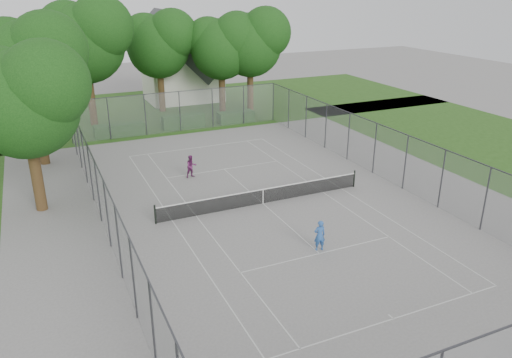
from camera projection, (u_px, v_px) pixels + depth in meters
name	position (u px, v px, depth m)	size (l,w,h in m)	color
ground	(263.00, 204.00, 29.33)	(120.00, 120.00, 0.00)	slate
grass_far	(156.00, 109.00, 51.38)	(60.00, 20.00, 0.00)	#234814
court_markings	(263.00, 204.00, 29.33)	(11.03, 23.83, 0.01)	beige
tennis_net	(263.00, 196.00, 29.15)	(12.87, 0.10, 1.10)	black
perimeter_fence	(263.00, 175.00, 28.67)	(18.08, 34.08, 3.52)	#38383D
tree_far_left	(85.00, 37.00, 42.86)	(7.89, 7.20, 11.34)	#3D2A16
tree_far_midleft	(159.00, 42.00, 48.07)	(6.94, 6.34, 9.97)	#3D2A16
tree_far_midright	(222.00, 44.00, 48.01)	(6.70, 6.12, 9.63)	#3D2A16
tree_far_right	(251.00, 40.00, 48.36)	(7.06, 6.44, 10.14)	#3D2A16
tree_side_back	(30.00, 61.00, 33.20)	(7.36, 6.72, 10.58)	#3D2A16
tree_side_front	(25.00, 96.00, 26.17)	(6.65, 6.08, 9.57)	#3D2A16
hedge_left	(119.00, 130.00, 42.18)	(4.13, 1.24, 1.03)	#1D4516
hedge_mid	(183.00, 121.00, 44.56)	(3.79, 1.08, 1.19)	#1D4516
hedge_right	(236.00, 117.00, 46.35)	(3.37, 1.23, 1.01)	#1D4516
house	(182.00, 65.00, 54.02)	(7.75, 6.00, 9.65)	white
girl_player	(320.00, 235.00, 23.96)	(0.57, 0.38, 1.57)	#2C5BA5
woman_player	(191.00, 166.00, 33.07)	(0.74, 0.58, 1.53)	#612053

